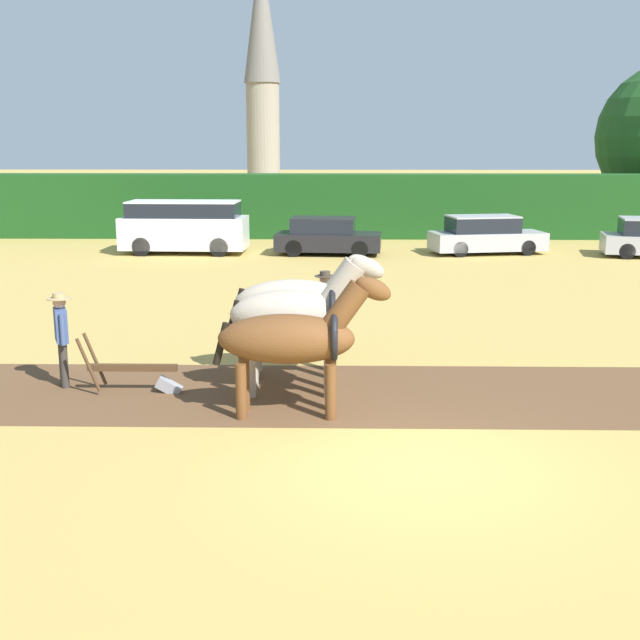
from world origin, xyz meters
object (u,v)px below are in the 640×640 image
draft_horse_lead_right (297,315)px  plow (140,374)px  farmer_at_plow (61,332)px  farmer_beside_team (325,305)px  church_spire (262,65)px  draft_horse_trail_left (299,303)px  parked_car_left (327,237)px  parked_van (184,226)px  draft_horse_lead_left (294,338)px  parked_car_center_left (486,236)px

draft_horse_lead_right → plow: 2.98m
farmer_at_plow → farmer_beside_team: 5.31m
church_spire → farmer_beside_team: bearing=-83.7°
draft_horse_trail_left → parked_car_left: size_ratio=0.67×
draft_horse_trail_left → plow: bearing=-157.6°
farmer_beside_team → parked_van: (-5.78, 15.31, 0.05)m
farmer_beside_team → parked_van: bearing=107.8°
plow → farmer_at_plow: bearing=167.3°
draft_horse_lead_left → farmer_at_plow: size_ratio=1.69×
parked_van → parked_car_left: bearing=-0.4°
church_spire → parked_van: (0.46, -40.86, -9.81)m
parked_car_left → church_spire: bearing=103.1°
draft_horse_lead_left → farmer_beside_team: (0.44, 3.94, -0.26)m
draft_horse_lead_right → plow: size_ratio=1.57×
church_spire → draft_horse_lead_right: church_spire is taller
draft_horse_lead_right → farmer_beside_team: 2.86m
farmer_at_plow → farmer_beside_team: bearing=4.1°
plow → farmer_beside_team: 4.33m
church_spire → farmer_at_plow: church_spire is taller
draft_horse_trail_left → farmer_beside_team: (0.46, 1.66, -0.38)m
church_spire → parked_van: bearing=-89.4°
draft_horse_lead_right → draft_horse_trail_left: draft_horse_lead_right is taller
draft_horse_lead_left → parked_car_left: bearing=89.0°
parked_van → farmer_at_plow: bearing=-84.7°
church_spire → parked_car_left: bearing=-81.5°
parked_car_left → parked_car_center_left: (6.29, 0.31, 0.02)m
plow → parked_car_left: 18.16m
parked_car_left → parked_car_center_left: 6.29m
parked_van → parked_car_center_left: size_ratio=1.06×
draft_horse_lead_right → parked_car_center_left: size_ratio=0.60×
draft_horse_lead_left → parked_car_center_left: (6.59, 19.34, -0.55)m
parked_van → parked_car_center_left: parked_van is taller
farmer_at_plow → parked_van: parked_van is taller
church_spire → draft_horse_trail_left: church_spire is taller
farmer_at_plow → draft_horse_lead_left: bearing=-42.7°
church_spire → parked_car_center_left: 43.80m
parked_car_left → farmer_beside_team: bearing=-84.9°
draft_horse_lead_left → farmer_at_plow: 4.50m
parked_van → parked_car_center_left: bearing=2.3°
parked_car_left → draft_horse_trail_left: bearing=-86.5°
parked_car_center_left → draft_horse_trail_left: bearing=-121.7°
parked_car_left → parked_car_center_left: parked_car_center_left is taller
church_spire → draft_horse_lead_left: size_ratio=7.15×
parked_car_center_left → church_spire: bearing=96.4°
farmer_beside_team → parked_car_center_left: (6.15, 15.40, -0.30)m
draft_horse_lead_right → draft_horse_trail_left: bearing=90.6°
plow → farmer_beside_team: farmer_beside_team is taller
draft_horse_trail_left → parked_car_center_left: (6.61, 17.06, -0.68)m
draft_horse_trail_left → parked_van: size_ratio=0.57×
farmer_beside_team → parked_car_left: (-0.13, 15.09, -0.31)m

